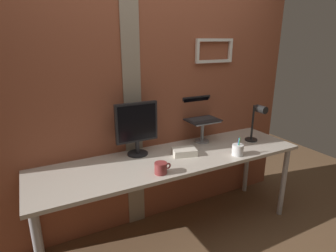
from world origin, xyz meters
TOP-DOWN VIEW (x-y plane):
  - ground_plane at (0.00, 0.00)m, footprint 6.00×6.00m
  - brick_wall_back at (-0.00, 0.35)m, footprint 3.01×0.16m
  - desk at (0.02, -0.03)m, footprint 2.34×0.64m
  - monitor at (-0.23, 0.17)m, footprint 0.37×0.18m
  - laptop_stand at (0.45, 0.17)m, footprint 0.28×0.22m
  - laptop at (0.45, 0.24)m, footprint 0.31×0.29m
  - desk_lamp at (0.90, -0.08)m, footprint 0.12×0.20m
  - pen_cup at (0.53, -0.24)m, footprint 0.10×0.10m
  - coffee_mug at (-0.21, -0.24)m, footprint 0.13×0.09m
  - paper_clutter_stack at (0.13, -0.03)m, footprint 0.23×0.19m

SIDE VIEW (x-z plane):
  - ground_plane at x=0.00m, z-range 0.00..0.00m
  - desk at x=0.02m, z-range 0.31..1.07m
  - paper_clutter_stack at x=0.13m, z-range 0.76..0.82m
  - coffee_mug at x=-0.21m, z-range 0.76..0.85m
  - pen_cup at x=0.53m, z-range 0.73..0.89m
  - laptop_stand at x=0.45m, z-range 0.80..1.01m
  - desk_lamp at x=0.90m, z-range 0.81..1.18m
  - monitor at x=-0.23m, z-range 0.80..1.26m
  - laptop at x=0.45m, z-range 0.93..1.14m
  - brick_wall_back at x=0.00m, z-range 0.00..2.30m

